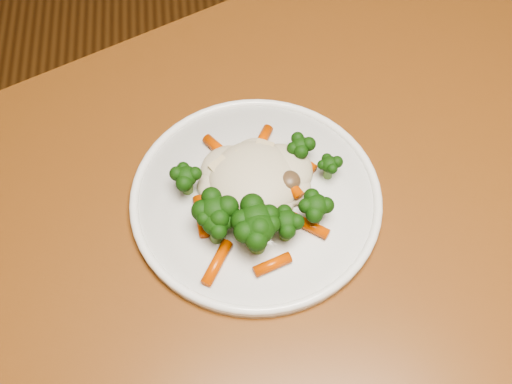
{
  "coord_description": "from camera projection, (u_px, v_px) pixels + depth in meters",
  "views": [
    {
      "loc": [
        -0.19,
        -0.49,
        1.36
      ],
      "look_at": [
        -0.14,
        -0.12,
        0.77
      ],
      "focal_mm": 45.0,
      "sensor_mm": 36.0,
      "label": 1
    }
  ],
  "objects": [
    {
      "name": "dining_table",
      "position": [
        244.0,
        321.0,
        0.75
      ],
      "size": [
        1.38,
        1.18,
        0.75
      ],
      "rotation": [
        0.0,
        0.0,
        0.42
      ],
      "color": "brown",
      "rests_on": "ground"
    },
    {
      "name": "plate",
      "position": [
        256.0,
        199.0,
        0.71
      ],
      "size": [
        0.28,
        0.28,
        0.01
      ],
      "primitive_type": "cylinder",
      "color": "white",
      "rests_on": "dining_table"
    },
    {
      "name": "meal",
      "position": [
        254.0,
        197.0,
        0.68
      ],
      "size": [
        0.19,
        0.2,
        0.05
      ],
      "color": "beige",
      "rests_on": "plate"
    }
  ]
}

